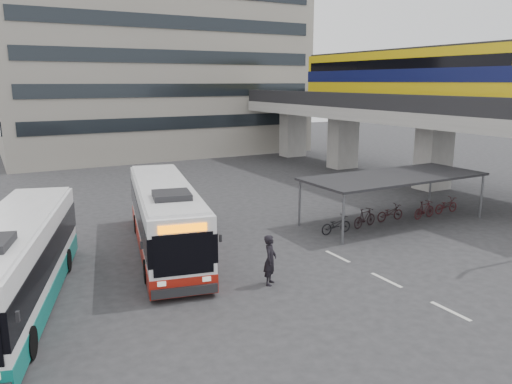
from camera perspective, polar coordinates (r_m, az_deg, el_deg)
ground at (r=20.67m, az=3.76°, el=-8.51°), size 120.00×120.00×0.00m
viaduct at (r=39.19m, az=15.93°, el=10.35°), size 8.00×32.00×9.68m
bike_shelter at (r=27.62m, az=15.41°, el=-0.23°), size 10.00×4.00×2.54m
office_block at (r=54.98m, az=-11.84°, el=17.60°), size 30.00×15.00×25.00m
road_markings at (r=19.93m, az=14.67°, el=-9.71°), size 0.15×7.60×0.01m
bus_main at (r=22.41m, az=-10.33°, el=-2.93°), size 4.70×11.29×3.26m
bus_teal at (r=18.41m, az=-25.85°, el=-7.51°), size 5.43×11.14×3.23m
pedestrian at (r=18.63m, az=1.63°, el=-7.76°), size 0.81×0.82×1.91m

